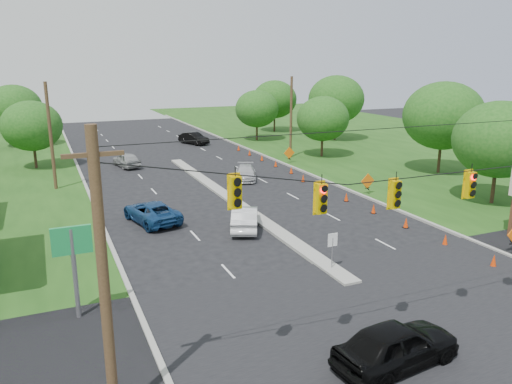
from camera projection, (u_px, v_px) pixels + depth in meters
name	position (u px, v px, depth m)	size (l,w,h in m)	color
ground	(408.00, 324.00, 20.69)	(160.00, 160.00, 0.00)	black
cross_street	(408.00, 324.00, 20.69)	(160.00, 14.00, 0.02)	black
curb_left	(86.00, 187.00, 43.44)	(0.25, 110.00, 0.16)	gray
curb_right	(292.00, 168.00, 51.20)	(0.25, 110.00, 0.16)	gray
median	(231.00, 200.00, 39.33)	(1.00, 34.00, 0.18)	gray
median_sign	(333.00, 244.00, 25.64)	(0.55, 0.06, 2.05)	gray
signal_span	(435.00, 217.00, 18.52)	(25.60, 0.32, 9.00)	#422D1C
utility_pole_far_left	(51.00, 137.00, 41.38)	(0.28, 0.28, 9.00)	#422D1C
utility_pole_far_right	(291.00, 118.00, 55.42)	(0.28, 0.28, 9.00)	#422D1C
cone_0	(494.00, 261.00, 26.39)	(0.32, 0.32, 0.70)	red
cone_1	(445.00, 240.00, 29.50)	(0.32, 0.32, 0.70)	red
cone_2	(406.00, 223.00, 32.60)	(0.32, 0.32, 0.70)	red
cone_3	(374.00, 209.00, 35.71)	(0.32, 0.32, 0.70)	red
cone_4	(346.00, 197.00, 38.82)	(0.32, 0.32, 0.70)	red
cone_5	(323.00, 187.00, 41.92)	(0.32, 0.32, 0.70)	red
cone_6	(303.00, 178.00, 45.03)	(0.32, 0.32, 0.70)	red
cone_7	(291.00, 170.00, 48.37)	(0.32, 0.32, 0.70)	red
cone_8	(276.00, 164.00, 51.48)	(0.32, 0.32, 0.70)	red
cone_9	(262.00, 158.00, 54.58)	(0.32, 0.32, 0.70)	red
cone_10	(250.00, 152.00, 57.69)	(0.32, 0.32, 0.70)	red
cone_11	(239.00, 148.00, 60.80)	(0.32, 0.32, 0.70)	red
work_sign_1	(368.00, 182.00, 40.54)	(1.27, 0.58, 1.37)	black
work_sign_2	(289.00, 153.00, 52.97)	(1.27, 0.58, 1.37)	black
tree_5	(32.00, 126.00, 49.72)	(5.88, 5.88, 6.86)	black
tree_6	(14.00, 108.00, 62.11)	(6.72, 6.72, 7.84)	black
tree_7	(499.00, 139.00, 36.99)	(6.72, 6.72, 7.84)	black
tree_8	(443.00, 116.00, 47.25)	(7.56, 7.56, 8.82)	black
tree_9	(323.00, 119.00, 55.91)	(5.88, 5.88, 6.86)	black
tree_10	(336.00, 99.00, 67.55)	(7.56, 7.56, 8.82)	black
tree_11	(275.00, 99.00, 75.93)	(6.72, 6.72, 7.84)	black
tree_12	(257.00, 109.00, 67.57)	(5.88, 5.88, 6.86)	black
black_sedan	(396.00, 345.00, 17.68)	(1.99, 4.94, 1.68)	black
white_sedan	(245.00, 218.00, 32.29)	(1.63, 4.66, 1.54)	silver
blue_pickup	(152.00, 212.00, 33.65)	(2.42, 5.26, 1.46)	navy
silver_car_far	(246.00, 173.00, 45.88)	(1.80, 4.43, 1.29)	#B7B7BA
silver_car_oncoming	(127.00, 160.00, 51.28)	(1.78, 4.42, 1.51)	#989898
dark_car_receding	(194.00, 138.00, 65.53)	(1.63, 4.67, 1.54)	black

